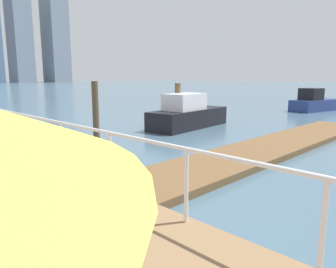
{
  "coord_description": "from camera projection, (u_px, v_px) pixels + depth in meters",
  "views": [
    {
      "loc": [
        -6.3,
        4.06,
        2.41
      ],
      "look_at": [
        -0.81,
        9.52,
        1.02
      ],
      "focal_mm": 34.01,
      "sensor_mm": 36.0,
      "label": 1
    }
  ],
  "objects": [
    {
      "name": "ground_plane",
      "position": [
        31.0,
        126.0,
        15.88
      ],
      "size": [
        300.0,
        300.0,
        0.0
      ],
      "primitive_type": "plane",
      "color": "slate"
    },
    {
      "name": "floating_dock",
      "position": [
        271.0,
        147.0,
        10.7
      ],
      "size": [
        14.13,
        2.0,
        0.18
      ],
      "primitive_type": "cube",
      "color": "brown",
      "rests_on": "ground_plane"
    },
    {
      "name": "boardwalk_railing",
      "position": [
        83.0,
        137.0,
        6.2
      ],
      "size": [
        0.06,
        30.67,
        1.08
      ],
      "color": "white",
      "rests_on": "boardwalk"
    },
    {
      "name": "dock_piling_2",
      "position": [
        178.0,
        105.0,
        15.61
      ],
      "size": [
        0.29,
        0.29,
        2.12
      ],
      "primitive_type": "cylinder",
      "color": "brown",
      "rests_on": "ground_plane"
    },
    {
      "name": "dock_piling_4",
      "position": [
        96.0,
        111.0,
        12.2
      ],
      "size": [
        0.24,
        0.24,
        2.26
      ],
      "primitive_type": "cylinder",
      "color": "brown",
      "rests_on": "ground_plane"
    },
    {
      "name": "moored_boat_0",
      "position": [
        315.0,
        103.0,
        22.92
      ],
      "size": [
        4.57,
        2.33,
        1.63
      ],
      "color": "navy",
      "rests_on": "ground_plane"
    },
    {
      "name": "moored_boat_2",
      "position": [
        188.0,
        115.0,
        15.31
      ],
      "size": [
        4.88,
        2.1,
        1.65
      ],
      "color": "black",
      "rests_on": "ground_plane"
    },
    {
      "name": "skyline_tower_5",
      "position": [
        20.0,
        41.0,
        141.24
      ],
      "size": [
        8.09,
        10.84,
        36.1
      ],
      "primitive_type": "cube",
      "rotation": [
        0.0,
        0.0,
        0.01
      ],
      "color": "gray",
      "rests_on": "ground_plane"
    }
  ]
}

